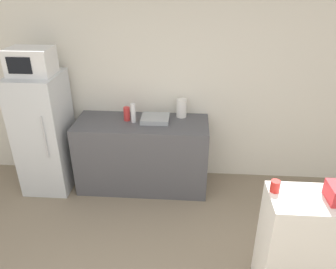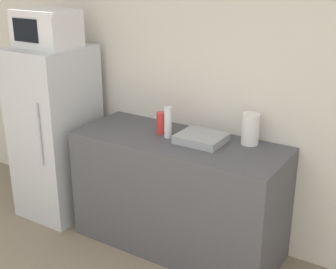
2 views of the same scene
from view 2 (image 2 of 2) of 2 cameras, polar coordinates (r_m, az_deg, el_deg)
name	(u,v)px [view 2 (image 2 of 2)]	position (r m, az deg, el deg)	size (l,w,h in m)	color
wall_back	(227,85)	(3.63, 7.17, 6.00)	(8.00, 0.06, 2.60)	silver
refrigerator	(56,133)	(4.27, -13.48, 0.21)	(0.58, 0.66, 1.52)	silver
microwave	(47,28)	(4.05, -14.57, 12.43)	(0.49, 0.37, 0.30)	white
counter	(178,194)	(3.73, 1.25, -7.27)	(1.66, 0.65, 0.92)	#4C4C51
sink_basin	(201,138)	(3.49, 4.09, -0.46)	(0.34, 0.29, 0.06)	#9EA3A8
bottle_tall	(168,122)	(3.55, 0.00, 1.49)	(0.06, 0.06, 0.24)	silver
bottle_short	(162,123)	(3.64, -0.79, 1.41)	(0.08, 0.08, 0.17)	red
paper_towel_roll	(250,129)	(3.47, 10.02, 0.68)	(0.13, 0.13, 0.23)	white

